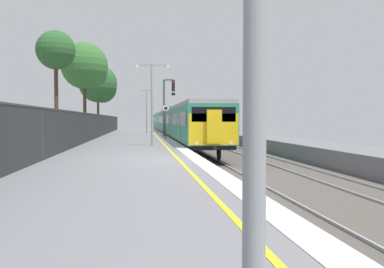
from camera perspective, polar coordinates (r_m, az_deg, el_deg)
ground at (r=16.50m, az=8.48°, el=-5.47°), size 17.40×110.00×1.21m
commuter_train_at_platform at (r=51.50m, az=-2.87°, el=1.71°), size 2.83×60.29×3.81m
signal_gantry at (r=37.56m, az=-3.53°, el=4.66°), size 1.10×0.24×5.25m
speed_limit_sign at (r=33.26m, az=-3.68°, el=2.41°), size 0.59×0.08×2.78m
platform_lamp_mid at (r=24.28m, az=-5.62°, el=5.26°), size 2.00×0.20×4.85m
platform_lamp_far at (r=46.14m, az=-6.37°, el=3.78°), size 2.00×0.20×4.95m
platform_back_fence at (r=16.18m, az=-20.28°, el=0.16°), size 0.07×99.00×2.01m
background_tree_left at (r=32.48m, az=-18.62°, el=10.84°), size 2.88×2.88×8.15m
background_tree_centre at (r=52.26m, az=-12.85°, el=6.70°), size 4.73×4.73×8.41m
background_tree_right at (r=40.02m, az=-14.58°, el=8.98°), size 4.36×4.36×8.78m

